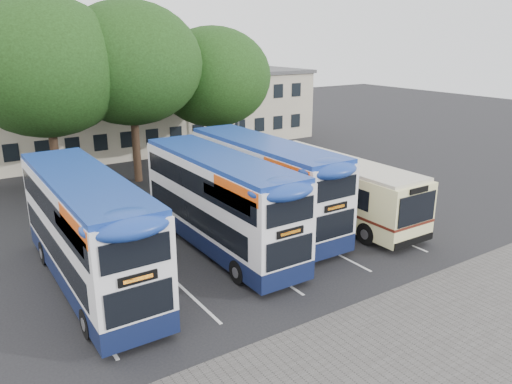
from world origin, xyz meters
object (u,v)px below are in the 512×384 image
at_px(bus_dd_mid, 219,198).
at_px(bus_single, 334,184).
at_px(bus_dd_right, 263,180).
at_px(tree_left, 44,67).
at_px(lamp_post, 238,91).
at_px(bus_dd_left, 87,227).
at_px(tree_mid, 130,64).
at_px(tree_right, 213,77).

relative_size(bus_dd_mid, bus_single, 0.98).
bearing_deg(bus_dd_right, tree_left, 121.91).
bearing_deg(tree_left, lamp_post, 8.68).
bearing_deg(lamp_post, bus_dd_mid, -124.23).
bearing_deg(lamp_post, bus_dd_left, -136.20).
xyz_separation_m(tree_left, bus_single, (11.05, -12.52, -5.70)).
xyz_separation_m(tree_mid, bus_dd_left, (-6.69, -12.84, -5.13)).
height_order(tree_right, bus_single, tree_right).
relative_size(tree_mid, bus_dd_right, 1.09).
height_order(tree_mid, bus_dd_right, tree_mid).
bearing_deg(tree_mid, bus_dd_right, -78.61).
distance_m(tree_mid, tree_right, 6.51).
height_order(lamp_post, tree_left, tree_left).
bearing_deg(bus_dd_left, tree_right, 46.78).
xyz_separation_m(bus_dd_left, bus_dd_right, (8.97, 1.56, -0.00)).
bearing_deg(lamp_post, bus_single, -102.31).
distance_m(lamp_post, tree_left, 14.61).
xyz_separation_m(tree_left, tree_right, (11.28, 0.69, -1.10)).
bearing_deg(bus_dd_right, tree_mid, 101.39).
bearing_deg(bus_dd_mid, tree_right, 61.89).
distance_m(tree_mid, bus_dd_left, 15.36).
distance_m(lamp_post, tree_right, 3.57).
height_order(tree_left, bus_dd_right, tree_left).
xyz_separation_m(lamp_post, tree_right, (-2.97, -1.48, 1.29)).
distance_m(bus_dd_left, bus_single, 12.82).
height_order(lamp_post, bus_dd_mid, lamp_post).
bearing_deg(bus_single, tree_right, 89.00).
bearing_deg(tree_right, tree_left, -176.49).
bearing_deg(tree_right, bus_single, -91.00).
height_order(tree_left, tree_right, tree_left).
relative_size(bus_dd_left, bus_dd_mid, 1.02).
xyz_separation_m(tree_left, tree_mid, (4.95, -0.32, 0.05)).
bearing_deg(bus_dd_left, bus_dd_mid, 3.91).
bearing_deg(bus_dd_mid, tree_left, 107.77).
relative_size(bus_dd_right, bus_single, 0.99).
relative_size(tree_left, bus_dd_mid, 1.12).
xyz_separation_m(tree_left, bus_dd_left, (-1.74, -13.16, -5.08)).
distance_m(tree_right, bus_dd_left, 19.42).
bearing_deg(bus_dd_left, tree_mid, 62.46).
relative_size(tree_right, bus_dd_mid, 0.96).
xyz_separation_m(tree_mid, bus_dd_mid, (-0.86, -12.44, -5.17)).
height_order(tree_left, bus_dd_left, tree_left).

